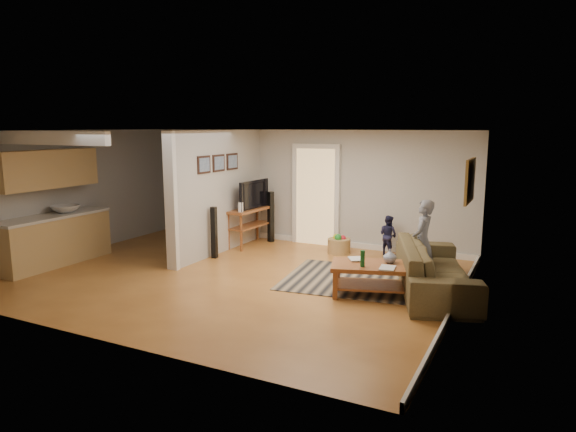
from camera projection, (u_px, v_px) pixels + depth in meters
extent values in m
plane|color=brown|center=(232.00, 276.00, 8.92)|extent=(7.50, 7.50, 0.00)
cube|color=#B2B0AB|center=(305.00, 187.00, 11.35)|extent=(7.50, 0.04, 2.50)
cube|color=#B2B0AB|center=(74.00, 193.00, 10.34)|extent=(0.04, 6.00, 2.50)
cube|color=#B2B0AB|center=(461.00, 224.00, 7.06)|extent=(0.04, 6.00, 2.50)
cube|color=white|center=(230.00, 131.00, 8.48)|extent=(7.50, 6.00, 0.04)
cube|color=#B2B0AB|center=(220.00, 192.00, 10.51)|extent=(0.15, 3.10, 2.50)
cube|color=white|center=(171.00, 202.00, 9.14)|extent=(0.22, 0.10, 2.50)
cube|color=white|center=(304.00, 240.00, 11.53)|extent=(7.50, 0.04, 0.12)
cube|color=white|center=(454.00, 306.00, 7.28)|extent=(0.04, 6.00, 0.12)
cube|color=#D8B272|center=(316.00, 197.00, 11.20)|extent=(0.90, 0.06, 2.10)
cube|color=tan|center=(54.00, 241.00, 9.64)|extent=(0.60, 2.20, 0.90)
cube|color=beige|center=(52.00, 216.00, 9.56)|extent=(0.64, 2.24, 0.05)
cube|color=tan|center=(48.00, 169.00, 9.41)|extent=(0.35, 2.00, 0.70)
imported|color=silver|center=(66.00, 213.00, 9.82)|extent=(0.54, 0.54, 0.19)
cube|color=black|center=(204.00, 165.00, 9.79)|extent=(0.03, 0.40, 0.34)
cube|color=black|center=(219.00, 163.00, 10.23)|extent=(0.03, 0.40, 0.34)
cube|color=black|center=(232.00, 162.00, 10.67)|extent=(0.03, 0.40, 0.34)
cube|color=brown|center=(470.00, 181.00, 7.87)|extent=(0.04, 0.90, 0.68)
cube|color=black|center=(367.00, 281.00, 8.64)|extent=(2.96, 2.32, 0.01)
imported|color=#403C20|center=(434.00, 292.00, 8.09)|extent=(1.79, 2.77, 0.75)
cube|color=brown|center=(373.00, 266.00, 7.87)|extent=(1.41, 1.07, 0.06)
cube|color=silver|center=(373.00, 266.00, 7.87)|extent=(0.88, 0.65, 0.02)
cube|color=brown|center=(372.00, 285.00, 7.92)|extent=(1.28, 0.94, 0.03)
cube|color=brown|center=(335.00, 284.00, 7.71)|extent=(0.09, 0.09, 0.46)
cube|color=brown|center=(410.00, 288.00, 7.54)|extent=(0.09, 0.09, 0.46)
cube|color=brown|center=(338.00, 274.00, 8.27)|extent=(0.09, 0.09, 0.46)
cube|color=brown|center=(407.00, 277.00, 8.10)|extent=(0.09, 0.09, 0.46)
imported|color=navy|center=(390.00, 263.00, 7.94)|extent=(0.26, 0.26, 0.22)
cylinder|color=#125121|center=(363.00, 258.00, 7.71)|extent=(0.07, 0.07, 0.25)
imported|color=#998C4C|center=(349.00, 260.00, 8.10)|extent=(0.32, 0.35, 0.03)
imported|color=#66594C|center=(380.00, 268.00, 7.64)|extent=(0.26, 0.33, 0.02)
cube|color=brown|center=(249.00, 209.00, 11.14)|extent=(0.55, 1.33, 0.05)
cube|color=brown|center=(250.00, 225.00, 11.20)|extent=(0.49, 1.22, 0.03)
cylinder|color=brown|center=(228.00, 231.00, 10.79)|extent=(0.05, 0.05, 0.81)
cylinder|color=brown|center=(257.00, 222.00, 11.77)|extent=(0.05, 0.05, 0.81)
cylinder|color=brown|center=(241.00, 232.00, 10.64)|extent=(0.05, 0.05, 0.81)
cylinder|color=brown|center=(269.00, 223.00, 11.61)|extent=(0.05, 0.05, 0.81)
imported|color=black|center=(250.00, 208.00, 11.12)|extent=(0.19, 1.06, 0.61)
cylinder|color=white|center=(241.00, 207.00, 10.64)|extent=(0.11, 0.11, 0.20)
cube|color=black|center=(214.00, 233.00, 10.08)|extent=(0.11, 0.11, 1.03)
cube|color=black|center=(271.00, 217.00, 11.50)|extent=(0.15, 0.15, 1.14)
cylinder|color=#A28346|center=(339.00, 246.00, 10.52)|extent=(0.47, 0.47, 0.30)
sphere|color=red|center=(343.00, 239.00, 10.50)|extent=(0.14, 0.14, 0.14)
sphere|color=gold|center=(336.00, 237.00, 10.54)|extent=(0.14, 0.14, 0.14)
sphere|color=#228A2C|center=(338.00, 237.00, 10.43)|extent=(0.14, 0.14, 0.14)
imported|color=slate|center=(421.00, 281.00, 8.63)|extent=(0.35, 0.52, 1.39)
imported|color=#1D1E3E|center=(387.00, 255.00, 10.42)|extent=(0.48, 0.44, 0.81)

